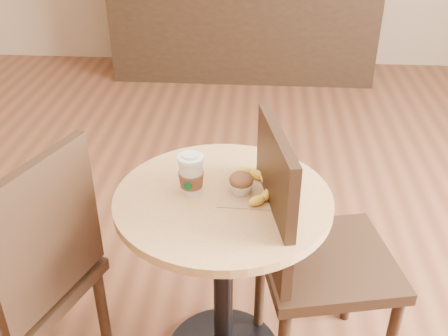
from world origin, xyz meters
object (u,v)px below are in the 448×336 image
Objects in this scene: muffin at (241,183)px; banana at (257,186)px; cafe_table at (223,248)px; coffee_cup at (191,175)px; chair_left at (26,279)px; chair_right at (308,250)px.

banana is (0.05, 0.02, -0.02)m from muffin.
coffee_cup reaches higher than cafe_table.
chair_left is 0.61m from coffee_cup.
muffin reaches higher than cafe_table.
coffee_cup is 0.22m from banana.
banana reaches higher than cafe_table.
chair_right is 4.38× the size of banana.
chair_right reaches higher than chair_left.
cafe_table is 0.75× the size of chair_left.
chair_right is at bearing -6.41° from muffin.
cafe_table is 0.64m from chair_left.
chair_right reaches higher than coffee_cup.
cafe_table is 0.26m from muffin.
chair_left is 4.37× the size of banana.
muffin reaches higher than banana.
chair_right is 0.29m from banana.
cafe_table is 0.30m from coffee_cup.
muffin is (0.66, 0.23, 0.24)m from chair_left.
banana is (-0.18, 0.04, 0.22)m from chair_right.
banana is (0.11, 0.04, 0.24)m from cafe_table.
muffin is at bearing 20.87° from cafe_table.
chair_right is (0.89, 0.21, 0.00)m from chair_left.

